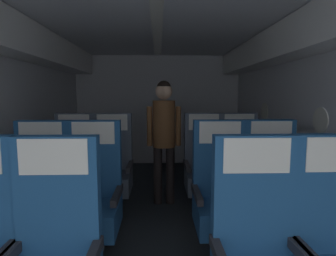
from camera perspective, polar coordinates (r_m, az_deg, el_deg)
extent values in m
cube|color=#23282D|center=(3.03, -2.11, -20.81)|extent=(3.52, 6.25, 0.02)
cube|color=silver|center=(3.16, 29.47, 0.58)|extent=(0.08, 5.85, 2.20)
cube|color=silver|center=(2.80, -2.32, 23.50)|extent=(3.40, 5.85, 0.06)
cube|color=silver|center=(5.64, -2.04, 3.80)|extent=(3.40, 0.06, 2.20)
cube|color=white|center=(3.11, -31.29, 16.68)|extent=(0.35, 5.62, 0.36)
cube|color=white|center=(3.10, 26.90, 16.98)|extent=(0.35, 5.62, 0.36)
cube|color=white|center=(2.79, -2.32, 22.71)|extent=(0.12, 5.27, 0.02)
cylinder|color=white|center=(3.13, 28.81, 1.38)|extent=(0.01, 0.26, 0.26)
cylinder|color=white|center=(4.45, 19.21, 3.20)|extent=(0.01, 0.26, 0.26)
cube|color=navy|center=(1.76, -21.58, -13.08)|extent=(0.47, 0.09, 0.72)
cube|color=silver|center=(1.65, -22.54, -5.51)|extent=(0.38, 0.01, 0.20)
cube|color=navy|center=(1.95, 30.42, -11.55)|extent=(0.47, 0.09, 0.72)
cube|color=navy|center=(1.74, 16.95, -13.07)|extent=(0.47, 0.09, 0.72)
cube|color=silver|center=(1.63, 17.82, -5.44)|extent=(0.38, 0.01, 0.20)
cube|color=#38383D|center=(2.85, -25.06, -20.61)|extent=(0.17, 0.18, 0.23)
cube|color=navy|center=(2.75, -25.31, -16.42)|extent=(0.47, 0.51, 0.23)
cube|color=navy|center=(2.79, -24.09, -5.87)|extent=(0.47, 0.09, 0.72)
cube|color=#28282D|center=(2.60, -20.85, -12.79)|extent=(0.05, 0.43, 0.06)
cube|color=#28282D|center=(2.78, -29.90, -12.00)|extent=(0.05, 0.43, 0.06)
cube|color=silver|center=(2.71, -24.74, -0.97)|extent=(0.38, 0.01, 0.20)
cube|color=#38383D|center=(2.70, -15.28, -21.71)|extent=(0.17, 0.18, 0.23)
cube|color=navy|center=(2.60, -15.45, -17.34)|extent=(0.47, 0.51, 0.23)
cube|color=navy|center=(2.65, -14.71, -6.17)|extent=(0.47, 0.09, 0.72)
cube|color=#28282D|center=(2.49, -10.39, -13.35)|extent=(0.05, 0.43, 0.06)
cube|color=#28282D|center=(2.59, -20.57, -12.84)|extent=(0.05, 0.43, 0.06)
cube|color=silver|center=(2.56, -15.12, -1.00)|extent=(0.38, 0.01, 0.20)
cube|color=#38383D|center=(2.84, 20.93, -20.44)|extent=(0.17, 0.18, 0.23)
cube|color=navy|center=(2.75, 21.14, -16.24)|extent=(0.47, 0.51, 0.23)
cube|color=navy|center=(2.79, 19.88, -5.70)|extent=(0.47, 0.09, 0.72)
cube|color=#28282D|center=(2.77, 25.71, -11.80)|extent=(0.05, 0.43, 0.06)
cube|color=#28282D|center=(2.60, 16.63, -12.63)|extent=(0.05, 0.43, 0.06)
cube|color=silver|center=(2.71, 20.48, -0.79)|extent=(0.38, 0.01, 0.20)
cube|color=#38383D|center=(2.70, 10.96, -21.65)|extent=(0.17, 0.18, 0.23)
cube|color=navy|center=(2.60, 11.07, -17.27)|extent=(0.47, 0.51, 0.23)
cube|color=navy|center=(2.64, 10.29, -6.08)|extent=(0.47, 0.09, 0.72)
cube|color=#28282D|center=(2.58, 16.19, -12.74)|extent=(0.05, 0.43, 0.06)
cube|color=#28282D|center=(2.48, 5.96, -13.30)|extent=(0.05, 0.43, 0.06)
cube|color=silver|center=(2.55, 10.64, -0.90)|extent=(0.38, 0.01, 0.20)
cube|color=#38383D|center=(3.67, -18.95, -14.02)|extent=(0.17, 0.18, 0.23)
cube|color=#4C5666|center=(3.59, -19.09, -10.65)|extent=(0.47, 0.51, 0.23)
cube|color=#4C5666|center=(3.68, -18.41, -2.69)|extent=(0.47, 0.09, 0.72)
cube|color=#28282D|center=(3.48, -15.63, -7.64)|extent=(0.05, 0.43, 0.06)
cube|color=#28282D|center=(3.61, -22.66, -7.38)|extent=(0.05, 0.43, 0.06)
cube|color=silver|center=(3.60, -18.78, 1.07)|extent=(0.38, 0.01, 0.20)
cube|color=#38383D|center=(3.56, -11.48, -14.40)|extent=(0.17, 0.18, 0.23)
cube|color=#4C5666|center=(3.49, -11.57, -10.95)|extent=(0.47, 0.51, 0.23)
cube|color=#4C5666|center=(3.58, -11.19, -2.73)|extent=(0.47, 0.09, 0.72)
cube|color=#28282D|center=(3.40, -7.87, -7.78)|extent=(0.05, 0.43, 0.06)
cube|color=#28282D|center=(3.48, -15.35, -7.64)|extent=(0.05, 0.43, 0.06)
cube|color=silver|center=(3.50, -11.41, 1.13)|extent=(0.38, 0.01, 0.20)
cube|color=#38383D|center=(3.67, 14.72, -13.84)|extent=(0.17, 0.18, 0.23)
cube|color=#4C5666|center=(3.60, 14.83, -10.48)|extent=(0.47, 0.51, 0.23)
cube|color=#4C5666|center=(3.69, 14.12, -2.53)|extent=(0.47, 0.09, 0.72)
cube|color=#28282D|center=(3.62, 18.38, -7.19)|extent=(0.05, 0.43, 0.06)
cube|color=#28282D|center=(3.49, 11.35, -7.48)|extent=(0.05, 0.43, 0.06)
cube|color=silver|center=(3.61, 14.45, 1.22)|extent=(0.38, 0.01, 0.20)
cube|color=#38383D|center=(3.57, 7.55, -14.29)|extent=(0.17, 0.18, 0.23)
cube|color=#4C5666|center=(3.49, 7.61, -10.84)|extent=(0.47, 0.51, 0.23)
cube|color=#4C5666|center=(3.58, 7.18, -2.64)|extent=(0.47, 0.09, 0.72)
cube|color=#28282D|center=(3.48, 11.36, -7.50)|extent=(0.05, 0.43, 0.06)
cube|color=#28282D|center=(3.41, 3.88, -7.70)|extent=(0.05, 0.43, 0.06)
cube|color=silver|center=(3.50, 7.37, 1.22)|extent=(0.38, 0.01, 0.20)
cylinder|color=black|center=(3.61, -2.11, -9.65)|extent=(0.11, 0.11, 0.74)
cylinder|color=black|center=(3.61, 0.46, -9.64)|extent=(0.11, 0.11, 0.74)
cylinder|color=brown|center=(3.48, -0.84, 0.87)|extent=(0.28, 0.28, 0.58)
cylinder|color=brown|center=(3.48, -3.80, 0.38)|extent=(0.07, 0.07, 0.49)
cylinder|color=brown|center=(3.49, 2.11, 0.40)|extent=(0.07, 0.07, 0.49)
sphere|color=tan|center=(3.46, -0.86, 7.57)|extent=(0.21, 0.21, 0.21)
sphere|color=black|center=(3.46, -0.86, 8.26)|extent=(0.18, 0.18, 0.18)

